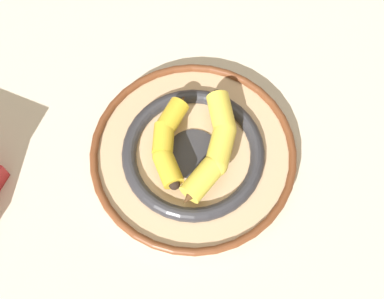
{
  "coord_description": "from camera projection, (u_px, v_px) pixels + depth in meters",
  "views": [
    {
      "loc": [
        -0.07,
        -0.37,
        0.85
      ],
      "look_at": [
        -0.0,
        -0.02,
        0.04
      ],
      "focal_mm": 50.0,
      "sensor_mm": 36.0,
      "label": 1
    }
  ],
  "objects": [
    {
      "name": "ground_plane",
      "position": [
        191.0,
        147.0,
        0.93
      ],
      "size": [
        2.8,
        2.8,
        0.0
      ],
      "primitive_type": "plane",
      "color": "beige"
    },
    {
      "name": "decorative_bowl",
      "position": [
        192.0,
        155.0,
        0.9
      ],
      "size": [
        0.35,
        0.35,
        0.04
      ],
      "color": "tan",
      "rests_on": "ground_plane"
    },
    {
      "name": "banana_b",
      "position": [
        168.0,
        140.0,
        0.88
      ],
      "size": [
        0.08,
        0.17,
        0.03
      ],
      "rotation": [
        0.0,
        0.0,
        10.73
      ],
      "color": "gold",
      "rests_on": "decorative_bowl"
    },
    {
      "name": "banana_a",
      "position": [
        215.0,
        148.0,
        0.87
      ],
      "size": [
        0.12,
        0.2,
        0.04
      ],
      "rotation": [
        0.0,
        0.0,
        7.4
      ],
      "color": "yellow",
      "rests_on": "decorative_bowl"
    }
  ]
}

